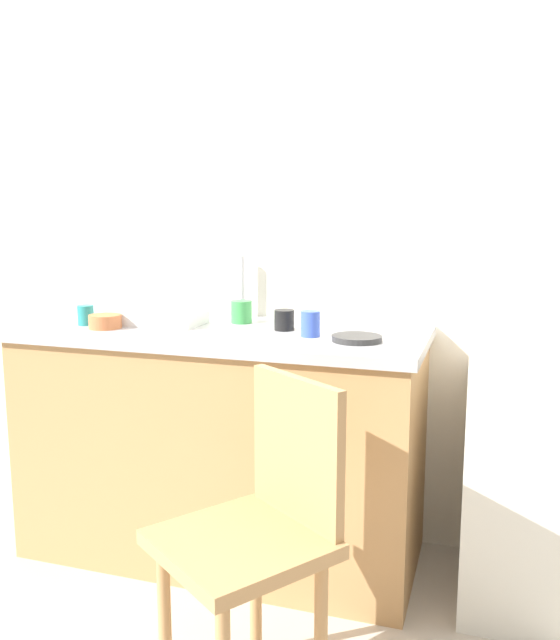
% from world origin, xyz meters
% --- Properties ---
extents(back_wall, '(4.80, 0.10, 2.59)m').
position_xyz_m(back_wall, '(0.00, 1.00, 1.29)').
color(back_wall, silver).
rests_on(back_wall, ground_plane).
extents(cabinet_base, '(1.49, 0.60, 0.85)m').
position_xyz_m(cabinet_base, '(-0.32, 0.65, 0.43)').
color(cabinet_base, tan).
rests_on(cabinet_base, ground_plane).
extents(countertop, '(1.53, 0.64, 0.04)m').
position_xyz_m(countertop, '(-0.32, 0.65, 0.87)').
color(countertop, '#B7B7BC').
rests_on(countertop, cabinet_base).
extents(faucet, '(0.02, 0.02, 0.25)m').
position_xyz_m(faucet, '(-0.33, 0.90, 1.02)').
color(faucet, '#B7B7BC').
rests_on(faucet, countertop).
extents(chair, '(0.56, 0.56, 0.89)m').
position_xyz_m(chair, '(0.08, -0.06, 0.50)').
color(chair, tan).
rests_on(chair, ground_plane).
extents(dish_tray, '(0.28, 0.20, 0.05)m').
position_xyz_m(dish_tray, '(-0.55, 0.65, 0.92)').
color(dish_tray, white).
rests_on(dish_tray, countertop).
extents(terracotta_bowl, '(0.12, 0.12, 0.05)m').
position_xyz_m(terracotta_bowl, '(-0.73, 0.51, 0.92)').
color(terracotta_bowl, '#C67042').
rests_on(terracotta_bowl, countertop).
extents(hotplate, '(0.17, 0.17, 0.02)m').
position_xyz_m(hotplate, '(0.21, 0.55, 0.90)').
color(hotplate, '#2D2D2D').
rests_on(hotplate, countertop).
extents(cup_green, '(0.08, 0.08, 0.09)m').
position_xyz_m(cup_green, '(-0.29, 0.77, 0.94)').
color(cup_green, green).
rests_on(cup_green, countertop).
extents(cup_teal, '(0.06, 0.06, 0.08)m').
position_xyz_m(cup_teal, '(-0.84, 0.55, 0.93)').
color(cup_teal, teal).
rests_on(cup_teal, countertop).
extents(cup_blue, '(0.07, 0.07, 0.09)m').
position_xyz_m(cup_blue, '(0.04, 0.59, 0.94)').
color(cup_blue, blue).
rests_on(cup_blue, countertop).
extents(cup_black, '(0.07, 0.07, 0.07)m').
position_xyz_m(cup_black, '(-0.08, 0.68, 0.93)').
color(cup_black, black).
rests_on(cup_black, countertop).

